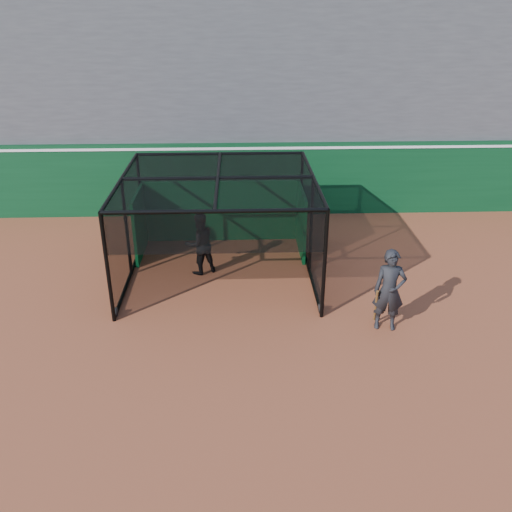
{
  "coord_description": "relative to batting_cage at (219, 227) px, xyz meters",
  "views": [
    {
      "loc": [
        0.61,
        -9.39,
        6.85
      ],
      "look_at": [
        1.02,
        2.0,
        1.4
      ],
      "focal_mm": 38.0,
      "sensor_mm": 36.0,
      "label": 1
    }
  ],
  "objects": [
    {
      "name": "ground",
      "position": [
        -0.12,
        -3.93,
        -1.35
      ],
      "size": [
        120.0,
        120.0,
        0.0
      ],
      "primitive_type": "plane",
      "color": "brown",
      "rests_on": "ground"
    },
    {
      "name": "grandstand",
      "position": [
        -0.12,
        8.35,
        3.13
      ],
      "size": [
        50.0,
        7.85,
        8.95
      ],
      "color": "#4C4C4F",
      "rests_on": "ground"
    },
    {
      "name": "outfield_wall",
      "position": [
        -0.12,
        4.57,
        -0.06
      ],
      "size": [
        50.0,
        0.5,
        2.5
      ],
      "color": "#0A3B1C",
      "rests_on": "ground"
    },
    {
      "name": "batting_cage",
      "position": [
        0.0,
        0.0,
        0.0
      ],
      "size": [
        4.98,
        4.85,
        2.7
      ],
      "color": "black",
      "rests_on": "ground"
    },
    {
      "name": "on_deck_player",
      "position": [
        3.84,
        -2.91,
        -0.39
      ],
      "size": [
        0.77,
        0.57,
        1.93
      ],
      "color": "black",
      "rests_on": "ground"
    },
    {
      "name": "batter",
      "position": [
        -0.55,
        0.03,
        -0.48
      ],
      "size": [
        1.05,
        0.97,
        1.73
      ],
      "primitive_type": "imported",
      "rotation": [
        0.0,
        0.0,
        3.62
      ],
      "color": "black",
      "rests_on": "ground"
    }
  ]
}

